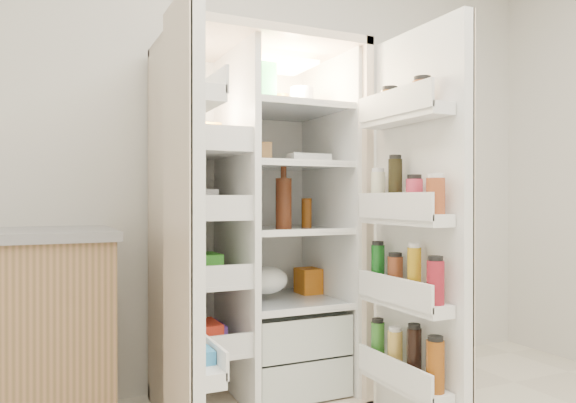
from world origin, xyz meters
name	(u,v)px	position (x,y,z in m)	size (l,w,h in m)	color
wall_back	(251,144)	(0.00, 2.00, 1.35)	(4.00, 0.02, 2.70)	silver
refrigerator	(255,256)	(-0.11, 1.66, 0.74)	(0.92, 0.70, 1.80)	beige
freezer_door	(184,238)	(-0.63, 1.05, 0.89)	(0.15, 0.40, 1.72)	white
fridge_door	(417,236)	(0.35, 0.96, 0.87)	(0.17, 0.58, 1.72)	white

